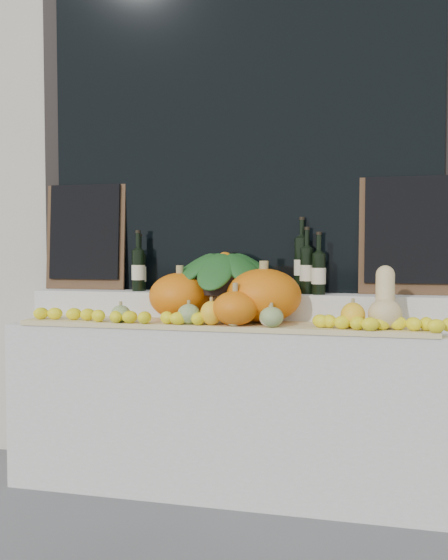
# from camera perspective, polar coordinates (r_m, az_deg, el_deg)

# --- Properties ---
(storefront_facade) EXTENTS (7.00, 0.94, 4.50)m
(storefront_facade) POSITION_cam_1_polar(r_m,az_deg,el_deg) (4.10, 2.77, 16.53)
(storefront_facade) COLOR beige
(storefront_facade) RESTS_ON ground
(display_sill) EXTENTS (2.30, 0.55, 0.88)m
(display_sill) POSITION_cam_1_polar(r_m,az_deg,el_deg) (3.39, 0.31, -11.50)
(display_sill) COLOR silver
(display_sill) RESTS_ON ground
(rear_tier) EXTENTS (2.30, 0.25, 0.16)m
(rear_tier) POSITION_cam_1_polar(r_m,az_deg,el_deg) (3.44, 0.89, -2.47)
(rear_tier) COLOR silver
(rear_tier) RESTS_ON display_sill
(straw_bedding) EXTENTS (2.10, 0.32, 0.02)m
(straw_bedding) POSITION_cam_1_polar(r_m,az_deg,el_deg) (3.18, -0.22, -4.14)
(straw_bedding) COLOR tan
(straw_bedding) RESTS_ON display_sill
(pumpkin_left) EXTENTS (0.36, 0.36, 0.25)m
(pumpkin_left) POSITION_cam_1_polar(r_m,az_deg,el_deg) (3.32, -4.06, -1.48)
(pumpkin_left) COLOR orange
(pumpkin_left) RESTS_ON straw_bedding
(pumpkin_right) EXTENTS (0.47, 0.47, 0.27)m
(pumpkin_right) POSITION_cam_1_polar(r_m,az_deg,el_deg) (3.19, 3.66, -1.42)
(pumpkin_right) COLOR orange
(pumpkin_right) RESTS_ON straw_bedding
(pumpkin_center) EXTENTS (0.26, 0.26, 0.17)m
(pumpkin_center) POSITION_cam_1_polar(r_m,az_deg,el_deg) (3.06, 1.04, -2.60)
(pumpkin_center) COLOR orange
(pumpkin_center) RESTS_ON straw_bedding
(butternut_squash) EXTENTS (0.16, 0.21, 0.30)m
(butternut_squash) POSITION_cam_1_polar(r_m,az_deg,el_deg) (3.05, 14.51, -2.04)
(butternut_squash) COLOR #DDBF82
(butternut_squash) RESTS_ON straw_bedding
(decorative_gourds) EXTENTS (1.27, 0.17, 0.14)m
(decorative_gourds) POSITION_cam_1_polar(r_m,az_deg,el_deg) (3.05, 1.84, -3.24)
(decorative_gourds) COLOR #33681F
(decorative_gourds) RESTS_ON straw_bedding
(lemon_heap) EXTENTS (2.20, 0.16, 0.06)m
(lemon_heap) POSITION_cam_1_polar(r_m,az_deg,el_deg) (3.07, -0.71, -3.57)
(lemon_heap) COLOR #FFF11A
(lemon_heap) RESTS_ON straw_bedding
(produce_bowl) EXTENTS (0.71, 0.71, 0.23)m
(produce_bowl) POSITION_cam_1_polar(r_m,az_deg,el_deg) (3.42, 0.08, 0.68)
(produce_bowl) COLOR black
(produce_bowl) RESTS_ON rear_tier
(wine_bottle_far_left) EXTENTS (0.08, 0.08, 0.33)m
(wine_bottle_far_left) POSITION_cam_1_polar(r_m,az_deg,el_deg) (3.60, -7.73, 0.79)
(wine_bottle_far_left) COLOR black
(wine_bottle_far_left) RESTS_ON rear_tier
(wine_bottle_near_left) EXTENTS (0.08, 0.08, 0.35)m
(wine_bottle_near_left) POSITION_cam_1_polar(r_m,az_deg,el_deg) (3.58, -7.84, 0.94)
(wine_bottle_near_left) COLOR black
(wine_bottle_near_left) RESTS_ON rear_tier
(wine_bottle_tall) EXTENTS (0.08, 0.08, 0.41)m
(wine_bottle_tall) POSITION_cam_1_polar(r_m,az_deg,el_deg) (3.40, 7.12, 1.38)
(wine_bottle_tall) COLOR black
(wine_bottle_tall) RESTS_ON rear_tier
(wine_bottle_near_right) EXTENTS (0.08, 0.08, 0.36)m
(wine_bottle_near_right) POSITION_cam_1_polar(r_m,az_deg,el_deg) (3.36, 7.58, 0.91)
(wine_bottle_near_right) COLOR black
(wine_bottle_near_right) RESTS_ON rear_tier
(wine_bottle_far_right) EXTENTS (0.08, 0.08, 0.33)m
(wine_bottle_far_right) POSITION_cam_1_polar(r_m,az_deg,el_deg) (3.32, 8.65, 0.64)
(wine_bottle_far_right) COLOR black
(wine_bottle_far_right) RESTS_ON rear_tier
(chalkboard_left) EXTENTS (0.50, 0.07, 0.62)m
(chalkboard_left) POSITION_cam_1_polar(r_m,az_deg,el_deg) (3.80, -12.58, 4.07)
(chalkboard_left) COLOR #4C331E
(chalkboard_left) RESTS_ON rear_tier
(chalkboard_right) EXTENTS (0.50, 0.07, 0.62)m
(chalkboard_right) POSITION_cam_1_polar(r_m,az_deg,el_deg) (3.41, 16.45, 4.16)
(chalkboard_right) COLOR #4C331E
(chalkboard_right) RESTS_ON rear_tier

